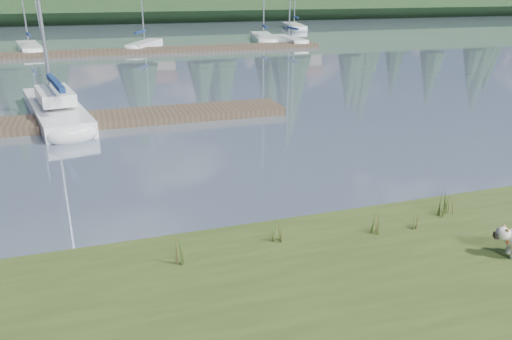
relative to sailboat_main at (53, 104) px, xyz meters
name	(u,v)px	position (x,y,z in m)	size (l,w,h in m)	color
ground	(135,53)	(4.89, 18.87, -0.42)	(200.00, 200.00, 0.00)	slate
ridge	(109,2)	(4.89, 61.87, 2.08)	(200.00, 20.00, 5.00)	#1C3419
sailboat_main	(53,104)	(0.00, 0.00, 0.00)	(3.22, 8.67, 12.27)	white
dock_near	(76,121)	(0.89, -2.13, -0.27)	(16.00, 2.00, 0.30)	#4C3D2C
dock_far	(161,50)	(6.89, 18.87, -0.27)	(26.00, 2.20, 0.30)	#4C3D2C
sailboat_bg_1	(29,46)	(-3.09, 22.94, -0.09)	(2.73, 7.50, 11.05)	white
sailboat_bg_2	(147,44)	(6.13, 21.95, -0.09)	(3.82, 6.01, 9.41)	white
sailboat_bg_3	(263,37)	(17.24, 24.75, -0.10)	(3.46, 8.86, 12.70)	white
sailboat_bg_4	(287,39)	(18.57, 21.88, -0.09)	(1.36, 6.62, 9.91)	white
sailboat_bg_5	(293,26)	(25.14, 36.78, -0.10)	(3.36, 8.72, 12.16)	white
weed_0	(276,231)	(4.69, -13.53, 0.15)	(0.17, 0.14, 0.54)	#475B23
weed_1	(377,223)	(6.70, -13.79, 0.15)	(0.17, 0.14, 0.52)	#475B23
weed_2	(442,205)	(8.39, -13.52, 0.17)	(0.17, 0.14, 0.58)	#475B23
weed_3	(177,251)	(2.78, -13.79, 0.20)	(0.17, 0.14, 0.66)	#475B23
weed_4	(418,219)	(7.56, -13.87, 0.13)	(0.17, 0.14, 0.48)	#475B23
weed_5	(450,202)	(8.66, -13.44, 0.18)	(0.17, 0.14, 0.61)	#475B23
mud_lip	(272,235)	(4.89, -12.73, -0.35)	(60.00, 0.50, 0.14)	#33281C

